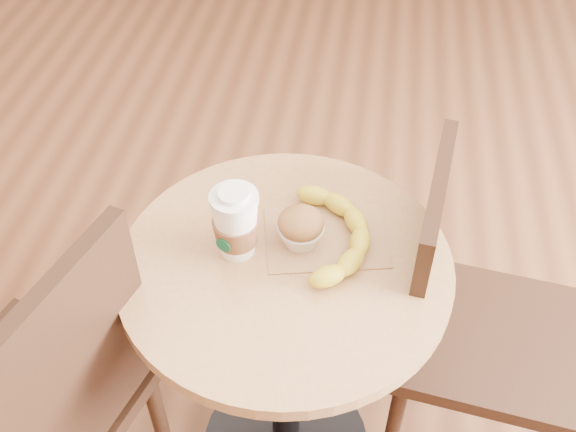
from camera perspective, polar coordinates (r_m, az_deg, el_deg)
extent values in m
cylinder|color=black|center=(1.61, -0.21, -12.70)|extent=(0.07, 0.07, 0.72)
cylinder|color=#AA7D4E|center=(1.32, -0.25, -4.15)|extent=(0.65, 0.65, 0.03)
cube|color=black|center=(1.55, -21.15, -14.89)|extent=(0.51, 0.51, 0.04)
cylinder|color=black|center=(1.88, -19.99, -12.35)|extent=(0.04, 0.04, 0.47)
cylinder|color=black|center=(1.72, -10.72, -16.97)|extent=(0.04, 0.04, 0.47)
cube|color=black|center=(1.24, -17.71, -12.35)|extent=(0.14, 0.39, 0.43)
cube|color=black|center=(1.64, 16.48, -9.87)|extent=(0.44, 0.44, 0.04)
cylinder|color=black|center=(1.94, 20.43, -10.69)|extent=(0.04, 0.04, 0.44)
cylinder|color=black|center=(1.72, 8.84, -17.51)|extent=(0.04, 0.04, 0.44)
cylinder|color=black|center=(1.90, 10.56, -8.90)|extent=(0.04, 0.04, 0.44)
cube|color=black|center=(1.44, 11.56, -2.85)|extent=(0.08, 0.37, 0.41)
cube|color=#9E744C|center=(1.35, 3.23, -1.83)|extent=(0.27, 0.23, 0.00)
cylinder|color=white|center=(1.23, -4.61, 1.51)|extent=(0.09, 0.09, 0.01)
cylinder|color=white|center=(1.23, -4.64, 1.88)|extent=(0.06, 0.06, 0.01)
cylinder|color=#07482D|center=(1.27, -5.52, -2.50)|extent=(0.03, 0.01, 0.03)
ellipsoid|color=brown|center=(1.30, 1.10, -0.58)|extent=(0.09, 0.09, 0.06)
ellipsoid|color=#F8EEC7|center=(1.29, 1.11, 0.01)|extent=(0.03, 0.03, 0.02)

